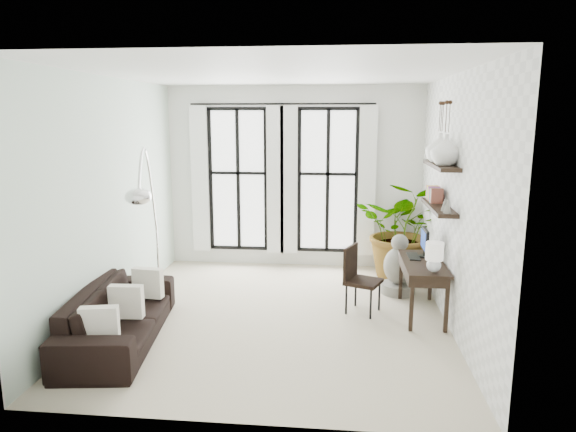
# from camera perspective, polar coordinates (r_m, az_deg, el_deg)

# --- Properties ---
(floor) EXTENTS (5.00, 5.00, 0.00)m
(floor) POSITION_cam_1_polar(r_m,az_deg,el_deg) (7.11, -1.20, -11.07)
(floor) COLOR beige
(floor) RESTS_ON ground
(ceiling) EXTENTS (5.00, 5.00, 0.00)m
(ceiling) POSITION_cam_1_polar(r_m,az_deg,el_deg) (6.61, -1.31, 15.59)
(ceiling) COLOR white
(ceiling) RESTS_ON wall_back
(wall_left) EXTENTS (0.00, 5.00, 5.00)m
(wall_left) POSITION_cam_1_polar(r_m,az_deg,el_deg) (7.30, -19.09, 1.96)
(wall_left) COLOR silver
(wall_left) RESTS_ON floor
(wall_right) EXTENTS (0.00, 5.00, 5.00)m
(wall_right) POSITION_cam_1_polar(r_m,az_deg,el_deg) (6.78, 17.99, 1.37)
(wall_right) COLOR white
(wall_right) RESTS_ON floor
(wall_back) EXTENTS (4.50, 0.00, 4.50)m
(wall_back) POSITION_cam_1_polar(r_m,az_deg,el_deg) (9.14, 0.67, 4.29)
(wall_back) COLOR white
(wall_back) RESTS_ON floor
(windows) EXTENTS (3.26, 0.13, 2.65)m
(windows) POSITION_cam_1_polar(r_m,az_deg,el_deg) (9.09, -0.63, 4.00)
(windows) COLOR white
(windows) RESTS_ON wall_back
(wall_shelves) EXTENTS (0.25, 1.30, 0.60)m
(wall_shelves) POSITION_cam_1_polar(r_m,az_deg,el_deg) (7.02, 16.43, 2.83)
(wall_shelves) COLOR black
(wall_shelves) RESTS_ON wall_right
(sofa) EXTENTS (1.16, 2.36, 0.66)m
(sofa) POSITION_cam_1_polar(r_m,az_deg,el_deg) (6.60, -18.25, -10.35)
(sofa) COLOR black
(sofa) RESTS_ON floor
(throw_pillows) EXTENTS (0.40, 1.52, 0.40)m
(throw_pillows) POSITION_cam_1_polar(r_m,az_deg,el_deg) (6.50, -17.52, -9.05)
(throw_pillows) COLOR silver
(throw_pillows) RESTS_ON sofa
(plant) EXTENTS (1.78, 1.65, 1.64)m
(plant) POSITION_cam_1_polar(r_m,az_deg,el_deg) (8.72, 12.73, -1.50)
(plant) COLOR #2D7228
(plant) RESTS_ON floor
(desk) EXTENTS (0.54, 1.27, 1.14)m
(desk) POSITION_cam_1_polar(r_m,az_deg,el_deg) (7.12, 14.82, -5.40)
(desk) COLOR black
(desk) RESTS_ON floor
(desk_chair) EXTENTS (0.58, 0.58, 0.93)m
(desk_chair) POSITION_cam_1_polar(r_m,az_deg,el_deg) (7.17, 7.75, -6.49)
(desk_chair) COLOR black
(desk_chair) RESTS_ON floor
(arc_lamp) EXTENTS (0.72, 1.92, 2.29)m
(arc_lamp) POSITION_cam_1_polar(r_m,az_deg,el_deg) (6.96, -15.42, 3.25)
(arc_lamp) COLOR silver
(arc_lamp) RESTS_ON floor
(buddha) EXTENTS (0.51, 0.51, 0.93)m
(buddha) POSITION_cam_1_polar(r_m,az_deg,el_deg) (8.03, 12.20, -5.75)
(buddha) COLOR gray
(buddha) RESTS_ON floor
(vase_a) EXTENTS (0.37, 0.37, 0.38)m
(vase_a) POSITION_cam_1_polar(r_m,az_deg,el_deg) (6.68, 17.13, 7.04)
(vase_a) COLOR white
(vase_a) RESTS_ON shelf_upper
(vase_b) EXTENTS (0.37, 0.37, 0.38)m
(vase_b) POSITION_cam_1_polar(r_m,az_deg,el_deg) (7.08, 16.51, 7.28)
(vase_b) COLOR white
(vase_b) RESTS_ON shelf_upper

